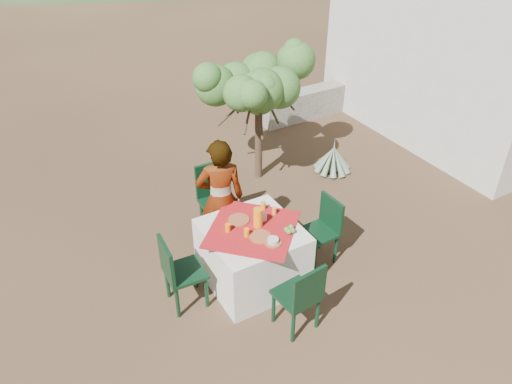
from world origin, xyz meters
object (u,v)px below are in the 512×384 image
Objects in this scene: chair_near at (301,295)px; person at (221,199)px; chair_far at (217,196)px; table at (252,255)px; chair_left at (178,270)px; guesthouse at (476,43)px; chair_right at (324,227)px; shrub_tree at (260,89)px; juice_pitcher at (258,218)px; agave at (333,159)px.

person reaches higher than chair_near.
chair_far is 0.48m from person.
person is (-0.06, 0.65, 0.41)m from table.
guesthouse is (6.35, 1.70, 1.00)m from chair_left.
chair_left is (-0.95, -0.99, -0.05)m from chair_far.
chair_far is 1.15× the size of chair_right.
shrub_tree reaches higher than juice_pitcher.
person is 5.68m from guesthouse.
juice_pitcher reaches higher than chair_right.
chair_right is 2.33m from shrub_tree.
person is at bearing -90.97° from chair_near.
table is at bearing -91.65° from chair_near.
chair_near is 1.35m from chair_left.
table is 5.67× the size of juice_pitcher.
chair_left reaches higher than table.
agave is at bearing -62.60° from chair_left.
person is 2.60m from agave.
chair_near is at bearing -87.45° from chair_far.
chair_far is 1.09m from juice_pitcher.
guesthouse is at bearing 17.84° from table.
chair_near is 0.99m from juice_pitcher.
shrub_tree is at bearing 153.83° from agave.
shrub_tree is at bearing -116.21° from person.
chair_right is at bearing -157.78° from guesthouse.
shrub_tree reaches higher than chair_near.
table is at bearing -171.69° from juice_pitcher.
juice_pitcher is at bearing 8.31° from table.
chair_far is 1.38m from chair_left.
chair_right is 0.48× the size of shrub_tree.
juice_pitcher is at bearing -99.26° from chair_right.
juice_pitcher reaches higher than chair_left.
chair_left is at bearing 177.21° from juice_pitcher.
chair_near is at bearing -112.72° from shrub_tree.
juice_pitcher is at bearing -86.52° from chair_far.
table is 0.95m from chair_right.
shrub_tree is (1.22, 2.92, 0.93)m from chair_near.
guesthouse is (4.52, 1.85, 1.02)m from chair_right.
juice_pitcher is (0.08, 0.01, 0.50)m from table.
chair_right is at bearing -49.83° from chair_far.
juice_pitcher is at bearing -146.35° from agave.
person is at bearing -129.11° from chair_right.
chair_right reaches higher than table.
chair_left is at bearing -50.89° from chair_near.
agave is at bearing -141.94° from person.
chair_far is at bearing 86.38° from table.
guesthouse is (5.46, 1.76, 1.12)m from table.
chair_left is 6.65m from guesthouse.
chair_far is 1.78m from shrub_tree.
shrub_tree reaches higher than person.
table is 1.44× the size of chair_left.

